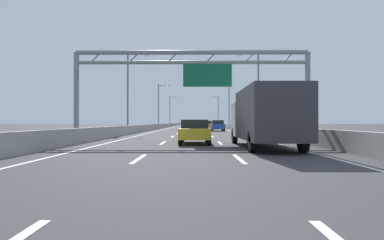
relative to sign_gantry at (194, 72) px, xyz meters
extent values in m
plane|color=#38383A|center=(-0.14, 76.20, -4.85)|extent=(260.00, 260.00, 0.00)
cube|color=white|center=(-1.94, -11.30, -4.85)|extent=(0.16, 3.00, 0.01)
cube|color=white|center=(-1.94, -2.30, -4.85)|extent=(0.16, 3.00, 0.01)
cube|color=white|center=(-1.94, 6.70, -4.85)|extent=(0.16, 3.00, 0.01)
cube|color=white|center=(-1.94, 15.70, -4.85)|extent=(0.16, 3.00, 0.01)
cube|color=white|center=(-1.94, 24.70, -4.85)|extent=(0.16, 3.00, 0.01)
cube|color=white|center=(-1.94, 33.70, -4.85)|extent=(0.16, 3.00, 0.01)
cube|color=white|center=(-1.94, 42.70, -4.85)|extent=(0.16, 3.00, 0.01)
cube|color=white|center=(-1.94, 51.70, -4.85)|extent=(0.16, 3.00, 0.01)
cube|color=white|center=(-1.94, 60.70, -4.85)|extent=(0.16, 3.00, 0.01)
cube|color=white|center=(-1.94, 69.70, -4.85)|extent=(0.16, 3.00, 0.01)
cube|color=white|center=(-1.94, 78.70, -4.85)|extent=(0.16, 3.00, 0.01)
cube|color=white|center=(-1.94, 87.70, -4.85)|extent=(0.16, 3.00, 0.01)
cube|color=white|center=(-1.94, 96.70, -4.85)|extent=(0.16, 3.00, 0.01)
cube|color=white|center=(-1.94, 105.70, -4.85)|extent=(0.16, 3.00, 0.01)
cube|color=white|center=(-1.94, 114.70, -4.85)|extent=(0.16, 3.00, 0.01)
cube|color=white|center=(-1.94, 123.70, -4.85)|extent=(0.16, 3.00, 0.01)
cube|color=white|center=(-1.94, 132.70, -4.85)|extent=(0.16, 3.00, 0.01)
cube|color=white|center=(1.66, -11.30, -4.85)|extent=(0.16, 3.00, 0.01)
cube|color=white|center=(1.66, -2.30, -4.85)|extent=(0.16, 3.00, 0.01)
cube|color=white|center=(1.66, 6.70, -4.85)|extent=(0.16, 3.00, 0.01)
cube|color=white|center=(1.66, 15.70, -4.85)|extent=(0.16, 3.00, 0.01)
cube|color=white|center=(1.66, 24.70, -4.85)|extent=(0.16, 3.00, 0.01)
cube|color=white|center=(1.66, 33.70, -4.85)|extent=(0.16, 3.00, 0.01)
cube|color=white|center=(1.66, 42.70, -4.85)|extent=(0.16, 3.00, 0.01)
cube|color=white|center=(1.66, 51.70, -4.85)|extent=(0.16, 3.00, 0.01)
cube|color=white|center=(1.66, 60.70, -4.85)|extent=(0.16, 3.00, 0.01)
cube|color=white|center=(1.66, 69.70, -4.85)|extent=(0.16, 3.00, 0.01)
cube|color=white|center=(1.66, 78.70, -4.85)|extent=(0.16, 3.00, 0.01)
cube|color=white|center=(1.66, 87.70, -4.85)|extent=(0.16, 3.00, 0.01)
cube|color=white|center=(1.66, 96.70, -4.85)|extent=(0.16, 3.00, 0.01)
cube|color=white|center=(1.66, 105.70, -4.85)|extent=(0.16, 3.00, 0.01)
cube|color=white|center=(1.66, 114.70, -4.85)|extent=(0.16, 3.00, 0.01)
cube|color=white|center=(1.66, 123.70, -4.85)|extent=(0.16, 3.00, 0.01)
cube|color=white|center=(1.66, 132.70, -4.85)|extent=(0.16, 3.00, 0.01)
cube|color=white|center=(-5.39, 64.20, -4.85)|extent=(0.16, 176.00, 0.01)
cube|color=white|center=(5.11, 64.20, -4.85)|extent=(0.16, 176.00, 0.01)
cube|color=#9E9E99|center=(-7.04, 86.20, -4.38)|extent=(0.45, 220.00, 0.95)
cube|color=#9E9E99|center=(6.76, 86.20, -4.38)|extent=(0.45, 220.00, 0.95)
cylinder|color=gray|center=(-8.24, 0.00, -1.75)|extent=(0.36, 0.36, 6.20)
cylinder|color=gray|center=(7.95, 0.00, -1.75)|extent=(0.36, 0.36, 6.20)
cylinder|color=gray|center=(-0.14, 0.00, 1.35)|extent=(16.19, 0.32, 0.32)
cylinder|color=gray|center=(-0.14, 0.00, 0.65)|extent=(16.19, 0.26, 0.26)
cylinder|color=gray|center=(-6.89, 0.00, 1.00)|extent=(0.74, 0.10, 0.74)
cylinder|color=gray|center=(-4.19, 0.00, 1.00)|extent=(0.74, 0.10, 0.74)
cylinder|color=gray|center=(-1.49, 0.00, 1.00)|extent=(0.74, 0.10, 0.74)
cylinder|color=gray|center=(1.21, 0.00, 1.00)|extent=(0.74, 0.10, 0.74)
cylinder|color=gray|center=(3.91, 0.00, 1.00)|extent=(0.74, 0.10, 0.74)
cylinder|color=gray|center=(6.60, 0.00, 1.00)|extent=(0.74, 0.10, 0.74)
cube|color=#0F5B3D|center=(0.96, 0.00, -0.25)|extent=(3.40, 0.12, 1.60)
cylinder|color=slate|center=(-7.84, 15.94, -0.10)|extent=(0.20, 0.20, 9.50)
cylinder|color=slate|center=(-6.74, 15.94, 4.50)|extent=(2.20, 0.12, 0.12)
cube|color=#F2EAC6|center=(-5.64, 15.94, 4.40)|extent=(0.56, 0.28, 0.20)
cylinder|color=slate|center=(7.56, 15.94, -0.10)|extent=(0.20, 0.20, 9.50)
cylinder|color=slate|center=(6.46, 15.94, 4.50)|extent=(2.20, 0.12, 0.12)
cube|color=#F2EAC6|center=(5.36, 15.94, 4.40)|extent=(0.56, 0.28, 0.20)
cylinder|color=slate|center=(-7.84, 49.22, -0.10)|extent=(0.20, 0.20, 9.50)
cylinder|color=slate|center=(-6.74, 49.22, 4.50)|extent=(2.20, 0.12, 0.12)
cube|color=#F2EAC6|center=(-5.64, 49.22, 4.40)|extent=(0.56, 0.28, 0.20)
cylinder|color=slate|center=(7.56, 49.22, -0.10)|extent=(0.20, 0.20, 9.50)
cylinder|color=slate|center=(6.46, 49.22, 4.50)|extent=(2.20, 0.12, 0.12)
cube|color=#F2EAC6|center=(5.36, 49.22, 4.40)|extent=(0.56, 0.28, 0.20)
cylinder|color=slate|center=(-7.84, 82.49, -0.10)|extent=(0.20, 0.20, 9.50)
cylinder|color=slate|center=(-6.74, 82.49, 4.50)|extent=(2.20, 0.12, 0.12)
cube|color=#F2EAC6|center=(-5.64, 82.49, 4.40)|extent=(0.56, 0.28, 0.20)
cylinder|color=slate|center=(7.56, 82.49, -0.10)|extent=(0.20, 0.20, 9.50)
cylinder|color=slate|center=(6.46, 82.49, 4.50)|extent=(2.20, 0.12, 0.12)
cube|color=#F2EAC6|center=(5.36, 82.49, 4.40)|extent=(0.56, 0.28, 0.20)
cube|color=yellow|center=(0.06, -2.70, -4.22)|extent=(1.85, 4.48, 0.63)
cube|color=black|center=(0.06, -2.41, -3.64)|extent=(1.63, 2.02, 0.53)
cylinder|color=black|center=(-0.76, -1.01, -4.53)|extent=(0.22, 0.64, 0.64)
cylinder|color=black|center=(0.88, -1.01, -4.53)|extent=(0.22, 0.64, 0.64)
cylinder|color=black|center=(-0.76, -4.39, -4.53)|extent=(0.22, 0.64, 0.64)
cylinder|color=black|center=(0.88, -4.39, -4.53)|extent=(0.22, 0.64, 0.64)
cube|color=#A8ADB2|center=(-0.30, 50.09, -4.22)|extent=(1.88, 4.49, 0.63)
cube|color=black|center=(-0.30, 49.60, -3.67)|extent=(1.66, 1.91, 0.46)
cylinder|color=black|center=(-1.13, 51.78, -4.53)|extent=(0.22, 0.64, 0.64)
cylinder|color=black|center=(0.53, 51.78, -4.53)|extent=(0.22, 0.64, 0.64)
cylinder|color=black|center=(-1.13, 48.39, -4.53)|extent=(0.22, 0.64, 0.64)
cylinder|color=black|center=(0.53, 48.39, -4.53)|extent=(0.22, 0.64, 0.64)
cube|color=orange|center=(3.22, 39.08, -4.18)|extent=(1.81, 4.11, 0.71)
cube|color=black|center=(3.22, 38.82, -3.57)|extent=(1.59, 1.68, 0.50)
cylinder|color=black|center=(2.43, 40.59, -4.53)|extent=(0.22, 0.64, 0.64)
cylinder|color=black|center=(4.01, 40.59, -4.53)|extent=(0.22, 0.64, 0.64)
cylinder|color=black|center=(2.43, 37.58, -4.53)|extent=(0.22, 0.64, 0.64)
cylinder|color=black|center=(4.01, 37.58, -4.53)|extent=(0.22, 0.64, 0.64)
cube|color=#2347AD|center=(3.42, 25.67, -4.17)|extent=(1.89, 4.56, 0.72)
cube|color=black|center=(3.42, 25.59, -3.54)|extent=(1.66, 2.13, 0.55)
cylinder|color=black|center=(2.59, 27.40, -4.53)|extent=(0.22, 0.64, 0.64)
cylinder|color=black|center=(4.26, 27.40, -4.53)|extent=(0.22, 0.64, 0.64)
cylinder|color=black|center=(2.59, 23.94, -4.53)|extent=(0.22, 0.64, 0.64)
cylinder|color=black|center=(4.26, 23.94, -4.53)|extent=(0.22, 0.64, 0.64)
cube|color=silver|center=(3.64, -2.87, -3.38)|extent=(2.49, 2.40, 1.99)
cube|color=#333338|center=(3.64, -7.27, -3.14)|extent=(2.49, 5.98, 2.46)
cylinder|color=black|center=(2.54, -2.57, -4.37)|extent=(0.28, 0.96, 0.96)
cylinder|color=black|center=(4.75, -2.57, -4.37)|extent=(0.28, 0.96, 0.96)
cylinder|color=black|center=(2.54, -8.86, -4.37)|extent=(0.28, 0.96, 0.96)
cylinder|color=black|center=(4.75, -8.86, -4.37)|extent=(0.28, 0.96, 0.96)
camera|label=1|loc=(0.06, -23.26, -3.52)|focal=31.18mm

